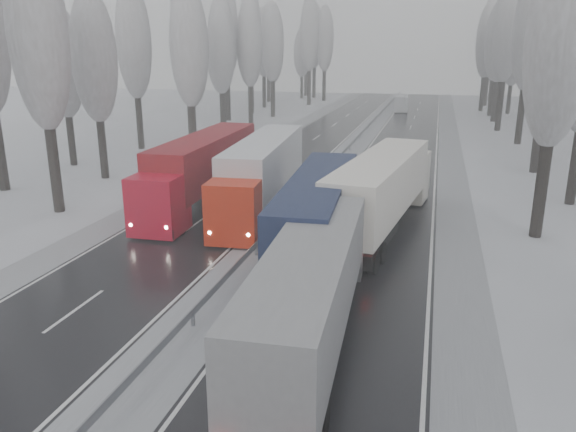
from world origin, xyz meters
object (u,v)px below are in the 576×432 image
at_px(truck_grey_tarp, 315,280).
at_px(truck_red_red, 201,166).
at_px(truck_red_white, 262,170).
at_px(truck_cream_box, 385,186).
at_px(truck_blue_box, 321,207).
at_px(box_truck_distant, 401,103).

relative_size(truck_grey_tarp, truck_red_red, 0.91).
distance_m(truck_red_white, truck_red_red, 4.37).
bearing_deg(truck_red_red, truck_cream_box, -12.66).
relative_size(truck_cream_box, truck_red_red, 0.99).
distance_m(truck_grey_tarp, truck_blue_box, 9.21).
height_order(box_truck_distant, truck_red_red, truck_red_red).
bearing_deg(truck_red_white, truck_blue_box, -58.02).
height_order(truck_grey_tarp, truck_red_red, truck_red_red).
relative_size(truck_grey_tarp, truck_red_white, 0.90).
height_order(truck_blue_box, truck_red_red, truck_red_red).
height_order(truck_blue_box, truck_red_white, truck_red_white).
height_order(truck_cream_box, truck_red_red, truck_red_red).
bearing_deg(truck_red_red, truck_blue_box, -39.16).
bearing_deg(truck_grey_tarp, truck_cream_box, 82.42).
bearing_deg(truck_grey_tarp, box_truck_distant, 88.74).
relative_size(truck_blue_box, truck_red_white, 0.94).
height_order(truck_grey_tarp, truck_cream_box, truck_cream_box).
distance_m(truck_blue_box, box_truck_distant, 70.80).
xyz_separation_m(truck_blue_box, truck_cream_box, (2.80, 5.06, 0.11)).
xyz_separation_m(truck_grey_tarp, truck_cream_box, (1.18, 14.13, 0.22)).
bearing_deg(truck_red_white, box_truck_distant, 80.76).
bearing_deg(box_truck_distant, truck_blue_box, -92.78).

